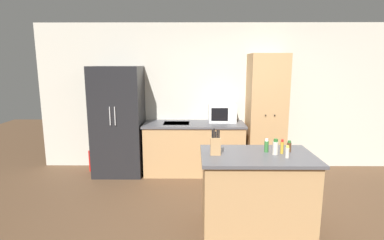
% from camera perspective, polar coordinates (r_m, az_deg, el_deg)
% --- Properties ---
extents(ground_plane, '(14.00, 14.00, 0.00)m').
position_cam_1_polar(ground_plane, '(3.72, 13.55, -20.36)').
color(ground_plane, brown).
extents(wall_back, '(7.20, 0.06, 2.60)m').
position_cam_1_polar(wall_back, '(5.52, 8.73, 4.34)').
color(wall_back, beige).
rests_on(wall_back, ground_plane).
extents(refrigerator, '(0.82, 0.72, 1.86)m').
position_cam_1_polar(refrigerator, '(5.30, -13.81, -0.16)').
color(refrigerator, black).
rests_on(refrigerator, ground_plane).
extents(back_counter, '(1.74, 0.69, 0.89)m').
position_cam_1_polar(back_counter, '(5.28, 0.40, -5.30)').
color(back_counter, tan).
rests_on(back_counter, ground_plane).
extents(pantry_cabinet, '(0.62, 0.61, 2.06)m').
position_cam_1_polar(pantry_cabinet, '(5.32, 13.86, 1.01)').
color(pantry_cabinet, tan).
rests_on(pantry_cabinet, ground_plane).
extents(kitchen_island, '(1.27, 0.79, 0.90)m').
position_cam_1_polar(kitchen_island, '(3.60, 12.09, -13.23)').
color(kitchen_island, tan).
rests_on(kitchen_island, ground_plane).
extents(microwave, '(0.47, 0.34, 0.32)m').
position_cam_1_polar(microwave, '(5.30, 5.74, 1.37)').
color(microwave, white).
rests_on(microwave, back_counter).
extents(knife_block, '(0.11, 0.07, 0.30)m').
position_cam_1_polar(knife_block, '(3.34, 4.50, -4.87)').
color(knife_block, tan).
rests_on(knife_block, kitchen_island).
extents(spice_bottle_tall_dark, '(0.06, 0.06, 0.18)m').
position_cam_1_polar(spice_bottle_tall_dark, '(3.47, 15.60, -5.02)').
color(spice_bottle_tall_dark, beige).
rests_on(spice_bottle_tall_dark, kitchen_island).
extents(spice_bottle_short_red, '(0.05, 0.05, 0.16)m').
position_cam_1_polar(spice_bottle_short_red, '(3.54, 13.99, -4.80)').
color(spice_bottle_short_red, '#337033').
rests_on(spice_bottle_short_red, kitchen_island).
extents(spice_bottle_amber_oil, '(0.04, 0.04, 0.14)m').
position_cam_1_polar(spice_bottle_amber_oil, '(3.39, 17.69, -5.85)').
color(spice_bottle_amber_oil, beige).
rests_on(spice_bottle_amber_oil, kitchen_island).
extents(spice_bottle_green_herb, '(0.05, 0.05, 0.13)m').
position_cam_1_polar(spice_bottle_green_herb, '(3.62, 18.00, -4.86)').
color(spice_bottle_green_herb, '#563319').
rests_on(spice_bottle_green_herb, kitchen_island).
extents(spice_bottle_pale_salt, '(0.04, 0.04, 0.16)m').
position_cam_1_polar(spice_bottle_pale_salt, '(3.53, 16.77, -4.94)').
color(spice_bottle_pale_salt, gold).
rests_on(spice_bottle_pale_salt, kitchen_island).
extents(fire_extinguisher, '(0.10, 0.10, 0.44)m').
position_cam_1_polar(fire_extinguisher, '(5.70, -18.55, -7.29)').
color(fire_extinguisher, red).
rests_on(fire_extinguisher, ground_plane).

